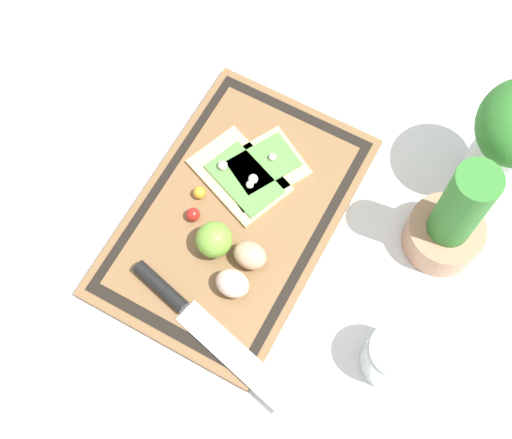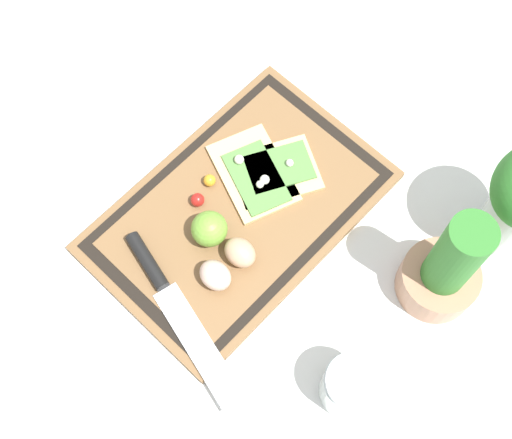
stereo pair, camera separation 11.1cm
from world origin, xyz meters
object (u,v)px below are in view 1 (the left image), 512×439
Objects in this scene: cherry_tomato_yellow at (198,194)px; egg_pink at (232,283)px; herb_pot at (451,223)px; sauce_jar at (392,356)px; knife at (186,310)px; pizza_slice_near at (240,176)px; cherry_tomato_red at (193,214)px; pizza_slice_far at (260,167)px; egg_brown at (250,255)px; herb_glass at (511,135)px; lime at (215,240)px.

egg_pink is at bearing 49.11° from cherry_tomato_yellow.
sauce_jar is at bearing 2.34° from herb_pot.
herb_pot reaches higher than knife.
knife is 15.27× the size of cherry_tomato_yellow.
pizza_slice_near is 9.00× the size of cherry_tomato_yellow.
cherry_tomato_red is at bearing -98.74° from sauce_jar.
herb_pot reaches higher than pizza_slice_far.
pizza_slice_near is at bearing -171.10° from knife.
herb_glass is at bearing 140.38° from egg_brown.
egg_brown is 0.06m from lime.
herb_glass is at bearing 118.04° from pizza_slice_far.
pizza_slice_far is 8.34× the size of cherry_tomato_yellow.
knife is at bearing -74.86° from sauce_jar.
egg_pink is 2.64× the size of cherry_tomato_yellow.
pizza_slice_far is 0.37m from sauce_jar.
herb_pot reaches higher than herb_glass.
egg_pink is at bearing -35.65° from herb_glass.
herb_glass is (-0.27, 0.39, 0.11)m from cherry_tomato_yellow.
pizza_slice_far is 2.93× the size of lime.
lime is 2.85× the size of cherry_tomato_yellow.
knife reaches higher than cherry_tomato_yellow.
knife is 5.78× the size of egg_pink.
cherry_tomato_yellow is at bearing -113.66° from egg_brown.
sauce_jar is at bearing 76.47° from cherry_tomato_yellow.
cherry_tomato_yellow is at bearing -132.22° from lime.
pizza_slice_near is 0.10m from cherry_tomato_red.
knife is 0.15m from cherry_tomato_red.
herb_pot is at bearing 132.60° from egg_pink.
sauce_jar is (-0.02, 0.26, -0.00)m from egg_pink.
egg_pink is 0.47m from herb_glass.
pizza_slice_near is 0.14m from egg_brown.
cherry_tomato_yellow is at bearing -55.68° from herb_glass.
knife and cherry_tomato_red have the same top height.
lime is at bearing -44.61° from herb_glass.
pizza_slice_far is at bearing 157.90° from cherry_tomato_red.
egg_pink is at bearing 57.36° from cherry_tomato_red.
lime reaches higher than cherry_tomato_red.
herb_glass is (-0.32, 0.27, 0.10)m from egg_brown.
herb_pot is (-0.18, 0.25, 0.04)m from egg_brown.
lime is (0.12, 0.03, 0.02)m from pizza_slice_near.
pizza_slice_near is 3.41× the size of egg_brown.
cherry_tomato_red is (-0.03, -0.06, -0.02)m from lime.
knife is 5.78× the size of egg_brown.
lime is 0.31m from sauce_jar.
sauce_jar reaches higher than knife.
herb_glass reaches higher than cherry_tomato_red.
pizza_slice_far is at bearing -176.37° from knife.
herb_glass is at bearing 128.43° from cherry_tomato_red.
egg_brown and egg_pink have the same top height.
lime is at bearing 11.53° from pizza_slice_near.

